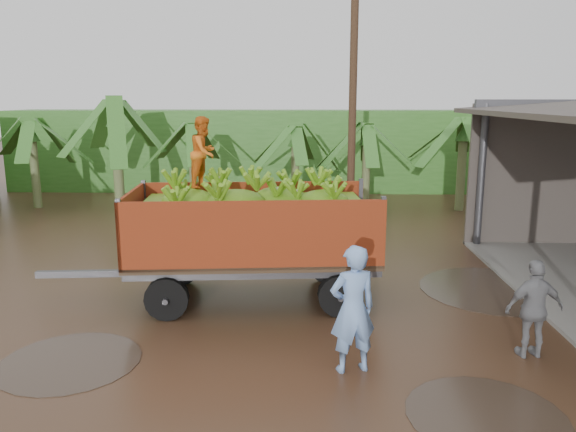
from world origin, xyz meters
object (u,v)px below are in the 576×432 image
at_px(man_blue, 353,309).
at_px(man_grey, 534,309).
at_px(utility_pole, 353,89).
at_px(banana_trailer, 253,229).

distance_m(man_blue, man_grey, 3.04).
xyz_separation_m(man_grey, utility_pole, (-2.27, 8.98, 3.61)).
relative_size(banana_trailer, utility_pole, 0.80).
bearing_deg(man_grey, banana_trailer, -35.34).
bearing_deg(man_blue, man_grey, 173.72).
distance_m(banana_trailer, utility_pole, 7.50).
bearing_deg(utility_pole, banana_trailer, -111.40).
bearing_deg(banana_trailer, man_blue, -64.83).
bearing_deg(banana_trailer, man_grey, -32.93).
bearing_deg(utility_pole, man_blue, -94.23).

